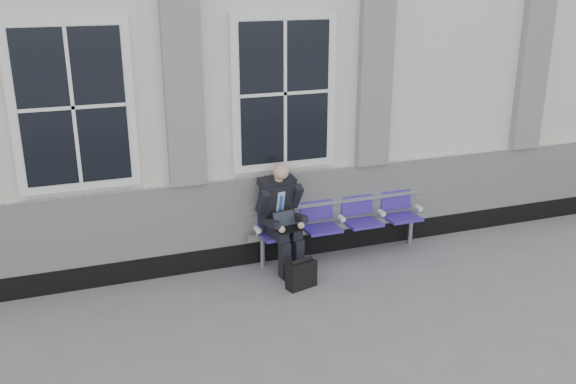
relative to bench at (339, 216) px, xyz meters
name	(u,v)px	position (x,y,z in m)	size (l,w,h in m)	color
ground	(298,313)	(-1.10, -1.32, -0.55)	(70.00, 70.00, 0.00)	slate
station_building	(216,73)	(-1.11, 2.15, 1.67)	(14.40, 4.40, 4.49)	silver
bench	(339,216)	(0.00, 0.00, 0.00)	(2.60, 0.47, 0.91)	#9EA0A3
businessman	(281,213)	(-0.88, -0.13, 0.22)	(0.60, 0.81, 1.42)	black
briefcase	(301,274)	(-0.83, -0.75, -0.37)	(0.40, 0.25, 0.39)	black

